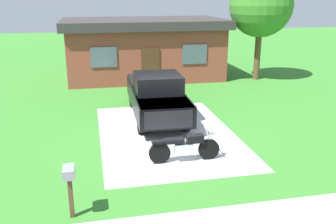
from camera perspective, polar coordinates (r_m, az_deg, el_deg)
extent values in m
plane|color=#39812D|center=(13.78, -0.16, -3.37)|extent=(80.00, 80.00, 0.00)
cube|color=#BABABA|center=(13.78, -0.16, -3.36)|extent=(4.88, 7.40, 0.01)
cylinder|color=black|center=(11.70, 6.25, -5.67)|extent=(0.66, 0.13, 0.66)
cylinder|color=black|center=(11.36, -1.29, -6.31)|extent=(0.66, 0.13, 0.66)
cube|color=silver|center=(11.47, 2.42, -5.60)|extent=(0.56, 0.27, 0.32)
cube|color=black|center=(11.43, 4.15, -4.07)|extent=(0.52, 0.27, 0.24)
cube|color=black|center=(11.30, 0.95, -4.41)|extent=(0.60, 0.29, 0.12)
cube|color=black|center=(11.22, -1.30, -4.58)|extent=(0.48, 0.21, 0.08)
cylinder|color=silver|center=(11.56, 6.31, -3.99)|extent=(0.33, 0.06, 0.77)
cylinder|color=silver|center=(11.45, 6.36, -2.50)|extent=(0.05, 0.70, 0.04)
sphere|color=silver|center=(11.53, 6.91, -3.11)|extent=(0.16, 0.16, 0.16)
cylinder|color=black|center=(14.02, 2.64, -1.18)|extent=(0.32, 0.85, 0.84)
cylinder|color=black|center=(13.76, -4.03, -1.57)|extent=(0.32, 0.85, 0.84)
cylinder|color=black|center=(17.30, 0.07, 2.50)|extent=(0.32, 0.85, 0.84)
cylinder|color=black|center=(17.09, -5.35, 2.23)|extent=(0.32, 0.85, 0.84)
cube|color=black|center=(15.46, -1.79, 2.10)|extent=(2.14, 5.65, 0.80)
cube|color=black|center=(13.62, -0.64, 1.26)|extent=(1.95, 1.95, 0.20)
cube|color=black|center=(14.89, -1.58, 4.47)|extent=(1.85, 1.95, 0.70)
cube|color=#3F4C56|center=(14.14, -1.08, 3.35)|extent=(1.70, 0.20, 0.60)
cube|color=black|center=(16.88, -2.59, 4.30)|extent=(1.96, 2.45, 0.50)
cube|color=black|center=(12.83, 0.07, -1.18)|extent=(1.70, 0.14, 0.64)
cube|color=#4C3823|center=(8.98, -14.64, -12.27)|extent=(0.10, 0.10, 1.10)
cube|color=gray|center=(8.70, -14.94, -8.84)|extent=(0.26, 0.48, 0.22)
cylinder|color=brown|center=(23.02, 13.51, 8.62)|extent=(0.36, 0.36, 3.04)
sphere|color=#3B8028|center=(22.77, 14.03, 15.57)|extent=(3.63, 3.63, 3.63)
cube|color=brown|center=(23.19, -3.72, 9.08)|extent=(9.00, 5.00, 3.00)
cube|color=#383333|center=(22.99, -3.81, 13.39)|extent=(9.60, 5.60, 0.50)
cube|color=#4C2D19|center=(20.80, -2.69, 6.84)|extent=(1.00, 0.08, 2.10)
cube|color=#4C5966|center=(20.44, -9.78, 8.27)|extent=(1.40, 0.06, 1.10)
cube|color=#4C5966|center=(21.22, 4.09, 8.82)|extent=(1.40, 0.06, 1.10)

